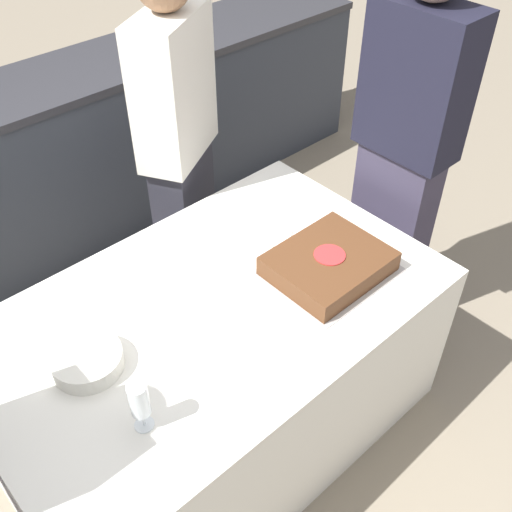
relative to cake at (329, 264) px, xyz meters
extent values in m
plane|color=gray|center=(-0.42, 0.16, -0.77)|extent=(14.00, 14.00, 0.00)
cube|color=#333842|center=(-0.42, 1.73, -0.33)|extent=(4.40, 0.55, 0.88)
cube|color=white|center=(-0.42, 0.16, -0.40)|extent=(1.61, 1.00, 0.73)
cube|color=#B7B2AD|center=(0.00, 0.00, -0.04)|extent=(0.44, 0.37, 0.00)
cube|color=#56331C|center=(0.00, 0.00, 0.00)|extent=(0.40, 0.33, 0.08)
cylinder|color=red|center=(0.00, 0.00, 0.04)|extent=(0.11, 0.11, 0.00)
cylinder|color=white|center=(-0.86, 0.21, -0.01)|extent=(0.22, 0.22, 0.06)
cylinder|color=white|center=(-0.85, -0.08, -0.04)|extent=(0.06, 0.06, 0.00)
cylinder|color=white|center=(-0.85, -0.08, -0.01)|extent=(0.01, 0.01, 0.06)
cylinder|color=white|center=(-0.85, -0.08, 0.08)|extent=(0.06, 0.06, 0.11)
cylinder|color=white|center=(0.00, 0.32, -0.04)|extent=(0.19, 0.19, 0.00)
cube|color=#282833|center=(0.00, 0.88, -0.35)|extent=(0.39, 0.32, 0.83)
cube|color=silver|center=(0.00, 0.88, 0.36)|extent=(0.46, 0.38, 0.60)
cube|color=#383347|center=(0.61, 0.16, -0.31)|extent=(0.16, 0.34, 0.92)
cube|color=black|center=(0.61, 0.16, 0.44)|extent=(0.20, 0.40, 0.58)
camera|label=1|loc=(-1.26, -0.99, 1.44)|focal=42.00mm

